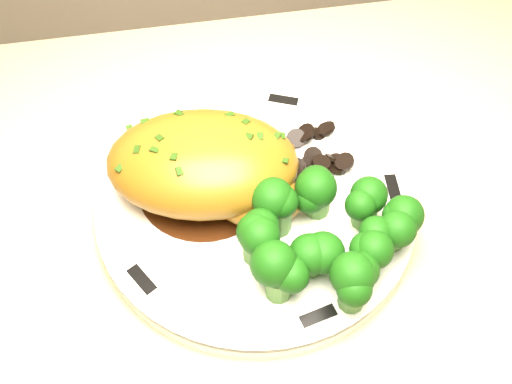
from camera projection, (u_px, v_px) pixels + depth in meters
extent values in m
cylinder|color=white|center=(256.00, 205.00, 0.57)|extent=(0.35, 0.35, 0.02)
cube|color=black|center=(283.00, 100.00, 0.63)|extent=(0.03, 0.02, 0.00)
cube|color=black|center=(144.00, 144.00, 0.60)|extent=(0.03, 0.03, 0.00)
cube|color=black|center=(142.00, 280.00, 0.51)|extent=(0.02, 0.03, 0.00)
cube|color=black|center=(318.00, 316.00, 0.50)|extent=(0.03, 0.02, 0.00)
cube|color=black|center=(393.00, 188.00, 0.57)|extent=(0.01, 0.03, 0.00)
cylinder|color=#391A0A|center=(205.00, 185.00, 0.57)|extent=(0.12, 0.12, 0.00)
ellipsoid|color=#96641A|center=(203.00, 163.00, 0.54)|extent=(0.18, 0.14, 0.06)
ellipsoid|color=#96641A|center=(258.00, 198.00, 0.54)|extent=(0.09, 0.07, 0.04)
cube|color=#203D0C|center=(141.00, 138.00, 0.53)|extent=(0.01, 0.01, 0.00)
cube|color=#203D0C|center=(165.00, 135.00, 0.52)|extent=(0.01, 0.01, 0.00)
cube|color=#203D0C|center=(189.00, 133.00, 0.52)|extent=(0.01, 0.01, 0.00)
cube|color=#203D0C|center=(213.00, 134.00, 0.52)|extent=(0.01, 0.01, 0.00)
cube|color=#203D0C|center=(237.00, 135.00, 0.52)|extent=(0.01, 0.01, 0.00)
cube|color=#203D0C|center=(261.00, 139.00, 0.53)|extent=(0.01, 0.01, 0.00)
cylinder|color=black|center=(333.00, 152.00, 0.59)|extent=(0.01, 0.01, 0.01)
cylinder|color=black|center=(330.00, 146.00, 0.59)|extent=(0.02, 0.02, 0.01)
cylinder|color=black|center=(326.00, 141.00, 0.59)|extent=(0.02, 0.02, 0.01)
cylinder|color=black|center=(318.00, 142.00, 0.60)|extent=(0.02, 0.02, 0.01)
cylinder|color=black|center=(311.00, 139.00, 0.60)|extent=(0.02, 0.02, 0.01)
cylinder|color=black|center=(302.00, 137.00, 0.60)|extent=(0.02, 0.02, 0.01)
cylinder|color=black|center=(294.00, 142.00, 0.60)|extent=(0.02, 0.02, 0.01)
cylinder|color=black|center=(286.00, 142.00, 0.60)|extent=(0.02, 0.02, 0.00)
cylinder|color=black|center=(279.00, 143.00, 0.59)|extent=(0.02, 0.02, 0.01)
cylinder|color=black|center=(274.00, 151.00, 0.59)|extent=(0.02, 0.02, 0.01)
cylinder|color=black|center=(272.00, 154.00, 0.59)|extent=(0.02, 0.02, 0.01)
cylinder|color=black|center=(272.00, 157.00, 0.58)|extent=(0.02, 0.02, 0.01)
cylinder|color=black|center=(274.00, 165.00, 0.58)|extent=(0.02, 0.02, 0.01)
cylinder|color=black|center=(279.00, 167.00, 0.58)|extent=(0.03, 0.03, 0.01)
cylinder|color=black|center=(285.00, 168.00, 0.57)|extent=(0.03, 0.03, 0.02)
cylinder|color=black|center=(293.00, 173.00, 0.58)|extent=(0.02, 0.03, 0.02)
cylinder|color=black|center=(302.00, 171.00, 0.58)|extent=(0.02, 0.02, 0.01)
cylinder|color=black|center=(311.00, 168.00, 0.57)|extent=(0.02, 0.02, 0.01)
cylinder|color=black|center=(319.00, 169.00, 0.58)|extent=(0.03, 0.03, 0.01)
cylinder|color=black|center=(326.00, 164.00, 0.58)|extent=(0.03, 0.03, 0.01)
cylinder|color=black|center=(331.00, 158.00, 0.58)|extent=(0.03, 0.03, 0.02)
cylinder|color=black|center=(333.00, 157.00, 0.59)|extent=(0.03, 0.03, 0.01)
cylinder|color=#4E8237|center=(279.00, 219.00, 0.53)|extent=(0.02, 0.02, 0.03)
sphere|color=#0A3307|center=(280.00, 207.00, 0.52)|extent=(0.03, 0.03, 0.03)
cylinder|color=#4E8237|center=(318.00, 202.00, 0.54)|extent=(0.02, 0.02, 0.03)
sphere|color=#0A3307|center=(320.00, 189.00, 0.53)|extent=(0.03, 0.03, 0.03)
cylinder|color=#4E8237|center=(365.00, 213.00, 0.54)|extent=(0.02, 0.02, 0.03)
sphere|color=#0A3307|center=(368.00, 200.00, 0.52)|extent=(0.03, 0.03, 0.03)
cylinder|color=#4E8237|center=(311.00, 259.00, 0.51)|extent=(0.02, 0.02, 0.03)
sphere|color=#0A3307|center=(313.00, 247.00, 0.50)|extent=(0.03, 0.03, 0.03)
cylinder|color=#4E8237|center=(364.00, 258.00, 0.51)|extent=(0.02, 0.02, 0.03)
sphere|color=#0A3307|center=(368.00, 246.00, 0.50)|extent=(0.03, 0.03, 0.03)
cylinder|color=#4E8237|center=(394.00, 234.00, 0.53)|extent=(0.02, 0.02, 0.03)
sphere|color=#0A3307|center=(398.00, 221.00, 0.51)|extent=(0.03, 0.03, 0.03)
cylinder|color=#4E8237|center=(279.00, 285.00, 0.50)|extent=(0.02, 0.02, 0.03)
sphere|color=#0A3307|center=(279.00, 274.00, 0.48)|extent=(0.03, 0.03, 0.03)
cylinder|color=#4E8237|center=(352.00, 295.00, 0.49)|extent=(0.02, 0.02, 0.03)
sphere|color=#0A3307|center=(355.00, 284.00, 0.48)|extent=(0.03, 0.03, 0.03)
cylinder|color=#4E8237|center=(256.00, 248.00, 0.52)|extent=(0.02, 0.02, 0.03)
sphere|color=#0A3307|center=(256.00, 236.00, 0.50)|extent=(0.03, 0.03, 0.03)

